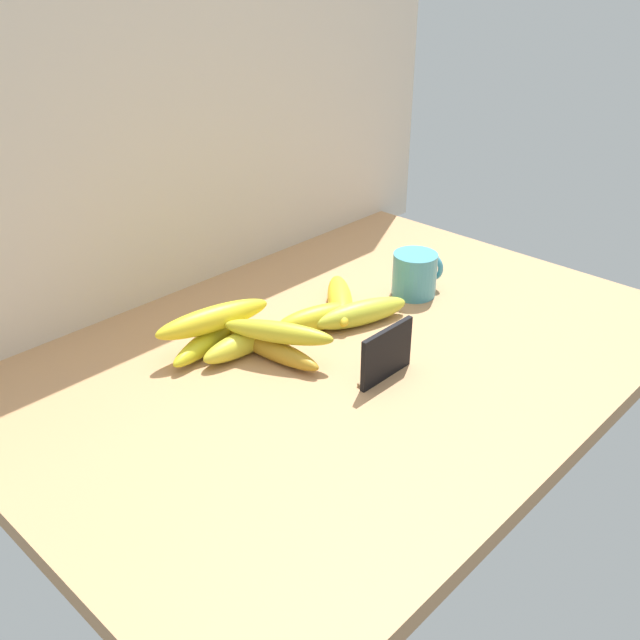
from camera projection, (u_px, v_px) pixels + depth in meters
The scene contains 12 objects.
counter_top at pixel (348, 360), 115.73cm from camera, with size 110.00×76.00×3.00cm, color tan.
back_wall at pixel (182, 113), 123.29cm from camera, with size 130.00×2.00×70.00cm, color beige.
chalkboard_sign at pixel (386, 355), 106.79cm from camera, with size 11.00×1.80×8.40cm.
coffee_mug at pixel (415, 274), 131.64cm from camera, with size 9.64×8.14×8.11cm.
banana_0 at pixel (319, 318), 120.75cm from camera, with size 15.84×4.29×4.29cm, color gold.
banana_1 at pixel (214, 337), 115.72cm from camera, with size 20.12×3.60×3.60cm, color gold.
banana_2 at pixel (246, 342), 113.96cm from camera, with size 16.42×4.01×4.01cm, color gold.
banana_3 at pixel (340, 300), 126.47cm from camera, with size 18.15×4.32×4.32cm, color yellow.
banana_4 at pixel (272, 349), 112.63cm from camera, with size 18.87×3.38×3.38cm, color #B08220.
banana_5 at pixel (361, 313), 122.32cm from camera, with size 17.74×4.24×4.24cm, color gold.
banana_6 at pixel (278, 332), 110.36cm from camera, with size 17.72×3.44×3.44cm, color gold.
banana_7 at pixel (213, 319), 113.10cm from camera, with size 19.67×4.05×4.05cm, color yellow.
Camera 1 is at (-74.58, -64.57, 62.52)cm, focal length 40.18 mm.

